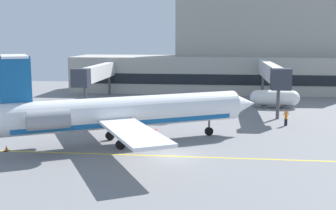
{
  "coord_description": "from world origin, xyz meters",
  "views": [
    {
      "loc": [
        3.96,
        -37.23,
        10.71
      ],
      "look_at": [
        -1.49,
        9.91,
        3.0
      ],
      "focal_mm": 45.89,
      "sensor_mm": 36.0,
      "label": 1
    }
  ],
  "objects_px": {
    "regional_jet": "(121,113)",
    "pushback_tractor": "(165,113)",
    "marshaller": "(286,118)",
    "fuel_tank": "(275,98)",
    "baggage_tug": "(169,105)"
  },
  "relations": [
    {
      "from": "regional_jet",
      "to": "pushback_tractor",
      "type": "relative_size",
      "value": 6.73
    },
    {
      "from": "pushback_tractor",
      "to": "marshaller",
      "type": "bearing_deg",
      "value": -4.84
    },
    {
      "from": "fuel_tank",
      "to": "marshaller",
      "type": "distance_m",
      "value": 13.09
    },
    {
      "from": "baggage_tug",
      "to": "pushback_tractor",
      "type": "distance_m",
      "value": 6.4
    },
    {
      "from": "fuel_tank",
      "to": "marshaller",
      "type": "xyz_separation_m",
      "value": [
        -0.31,
        -13.08,
        -0.51
      ]
    },
    {
      "from": "regional_jet",
      "to": "marshaller",
      "type": "bearing_deg",
      "value": 31.54
    },
    {
      "from": "marshaller",
      "to": "pushback_tractor",
      "type": "bearing_deg",
      "value": 175.16
    },
    {
      "from": "regional_jet",
      "to": "baggage_tug",
      "type": "height_order",
      "value": "regional_jet"
    },
    {
      "from": "pushback_tractor",
      "to": "fuel_tank",
      "type": "xyz_separation_m",
      "value": [
        15.04,
        11.83,
        0.42
      ]
    },
    {
      "from": "regional_jet",
      "to": "marshaller",
      "type": "xyz_separation_m",
      "value": [
        17.67,
        10.85,
        -2.2
      ]
    },
    {
      "from": "baggage_tug",
      "to": "marshaller",
      "type": "xyz_separation_m",
      "value": [
        14.96,
        -7.65,
        0.01
      ]
    },
    {
      "from": "regional_jet",
      "to": "pushback_tractor",
      "type": "bearing_deg",
      "value": 76.32
    },
    {
      "from": "pushback_tractor",
      "to": "fuel_tank",
      "type": "relative_size",
      "value": 0.57
    },
    {
      "from": "baggage_tug",
      "to": "fuel_tank",
      "type": "relative_size",
      "value": 0.55
    },
    {
      "from": "baggage_tug",
      "to": "marshaller",
      "type": "bearing_deg",
      "value": -27.07
    }
  ]
}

